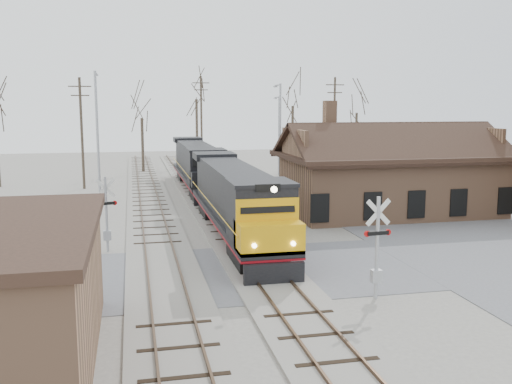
# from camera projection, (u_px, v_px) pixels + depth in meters

# --- Properties ---
(ground) EXTENTS (140.00, 140.00, 0.00)m
(ground) POSITION_uv_depth(u_px,v_px,m) (262.00, 270.00, 26.48)
(ground) COLOR #9B968C
(ground) RESTS_ON ground
(road) EXTENTS (60.00, 9.00, 0.03)m
(road) POSITION_uv_depth(u_px,v_px,m) (262.00, 270.00, 26.48)
(road) COLOR #59595E
(road) RESTS_ON ground
(track_main) EXTENTS (3.40, 90.00, 0.24)m
(track_main) POSITION_uv_depth(u_px,v_px,m) (215.00, 211.00, 40.95)
(track_main) COLOR #9B968C
(track_main) RESTS_ON ground
(track_siding) EXTENTS (3.40, 90.00, 0.24)m
(track_siding) POSITION_uv_depth(u_px,v_px,m) (152.00, 213.00, 40.00)
(track_siding) COLOR #9B968C
(track_siding) RESTS_ON ground
(depot) EXTENTS (15.20, 9.31, 7.90)m
(depot) POSITION_uv_depth(u_px,v_px,m) (389.00, 179.00, 40.24)
(depot) COLOR #9A6C4F
(depot) RESTS_ON ground
(locomotive_lead) EXTENTS (2.84, 19.05, 4.23)m
(locomotive_lead) POSITION_uv_depth(u_px,v_px,m) (236.00, 200.00, 32.50)
(locomotive_lead) COLOR black
(locomotive_lead) RESTS_ON ground
(locomotive_trailing) EXTENTS (2.84, 19.05, 4.00)m
(locomotive_trailing) POSITION_uv_depth(u_px,v_px,m) (197.00, 165.00, 51.17)
(locomotive_trailing) COLOR black
(locomotive_trailing) RESTS_ON ground
(crossbuck_near) EXTENTS (1.17, 0.31, 4.10)m
(crossbuck_near) POSITION_uv_depth(u_px,v_px,m) (377.00, 251.00, 22.38)
(crossbuck_near) COLOR #A5A8AD
(crossbuck_near) RESTS_ON ground
(crossbuck_far) EXTENTS (1.13, 0.30, 3.97)m
(crossbuck_far) POSITION_uv_depth(u_px,v_px,m) (107.00, 217.00, 29.52)
(crossbuck_far) COLOR #A5A8AD
(crossbuck_far) RESTS_ON ground
(streetlight_a) EXTENTS (0.25, 2.04, 9.89)m
(streetlight_a) POSITION_uv_depth(u_px,v_px,m) (98.00, 136.00, 39.24)
(streetlight_a) COLOR #A5A8AD
(streetlight_a) RESTS_ON ground
(streetlight_b) EXTENTS (0.25, 2.04, 9.35)m
(streetlight_b) POSITION_uv_depth(u_px,v_px,m) (280.00, 133.00, 47.94)
(streetlight_b) COLOR #A5A8AD
(streetlight_b) RESTS_ON ground
(streetlight_c) EXTENTS (0.25, 2.04, 8.49)m
(streetlight_c) POSITION_uv_depth(u_px,v_px,m) (279.00, 131.00, 61.39)
(streetlight_c) COLOR #A5A8AD
(streetlight_c) RESTS_ON ground
(utility_pole_a) EXTENTS (2.00, 0.24, 10.02)m
(utility_pole_a) POSITION_uv_depth(u_px,v_px,m) (82.00, 131.00, 51.33)
(utility_pole_a) COLOR #382D23
(utility_pole_a) RESTS_ON ground
(utility_pole_b) EXTENTS (2.00, 0.24, 10.90)m
(utility_pole_b) POSITION_uv_depth(u_px,v_px,m) (201.00, 121.00, 66.84)
(utility_pole_b) COLOR #382D23
(utility_pole_b) RESTS_ON ground
(utility_pole_c) EXTENTS (2.00, 0.24, 10.45)m
(utility_pole_c) POSITION_uv_depth(u_px,v_px,m) (334.00, 125.00, 60.07)
(utility_pole_c) COLOR #382D23
(utility_pole_c) RESTS_ON ground
(tree_b) EXTENTS (4.08, 4.08, 10.00)m
(tree_b) POSITION_uv_depth(u_px,v_px,m) (142.00, 109.00, 63.68)
(tree_b) COLOR #382D23
(tree_b) RESTS_ON ground
(tree_c) EXTENTS (5.52, 5.52, 13.52)m
(tree_c) POSITION_uv_depth(u_px,v_px,m) (196.00, 88.00, 70.86)
(tree_c) COLOR #382D23
(tree_c) RESTS_ON ground
(tree_d) EXTENTS (4.98, 4.98, 12.19)m
(tree_d) POSITION_uv_depth(u_px,v_px,m) (293.00, 95.00, 66.39)
(tree_d) COLOR #382D23
(tree_d) RESTS_ON ground
(tree_e) EXTENTS (4.42, 4.42, 10.84)m
(tree_e) POSITION_uv_depth(u_px,v_px,m) (357.00, 104.00, 68.50)
(tree_e) COLOR #382D23
(tree_e) RESTS_ON ground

